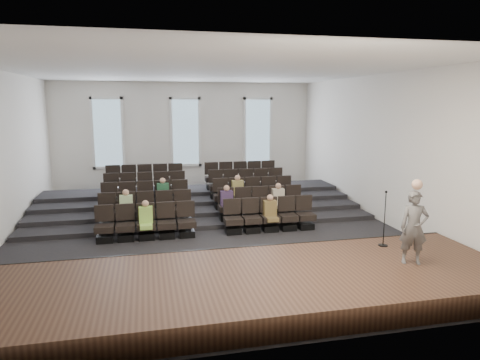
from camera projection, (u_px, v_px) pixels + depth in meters
name	position (u px, v px, depth m)	size (l,w,h in m)	color
ground	(208.00, 229.00, 13.80)	(14.00, 14.00, 0.00)	black
ceiling	(205.00, 70.00, 12.93)	(12.00, 14.00, 0.02)	white
wall_back	(185.00, 136.00, 20.11)	(12.00, 0.04, 5.00)	white
wall_front	(270.00, 202.00, 6.62)	(12.00, 0.04, 5.00)	white
wall_right	(381.00, 148.00, 14.65)	(0.04, 14.00, 5.00)	white
stage	(243.00, 287.00, 8.86)	(11.80, 3.60, 0.50)	#452C1D
stage_lip	(227.00, 258.00, 10.56)	(11.80, 0.06, 0.52)	black
risers	(196.00, 202.00, 16.82)	(11.80, 4.80, 0.60)	black
seating_rows	(201.00, 199.00, 15.17)	(6.80, 4.70, 1.67)	black
windows	(186.00, 132.00, 20.01)	(8.44, 0.10, 3.24)	white
audience	(208.00, 201.00, 14.12)	(5.45, 2.64, 1.10)	#9CD153
speaker	(414.00, 228.00, 9.39)	(0.60, 0.39, 1.64)	#54514F
mic_stand	(384.00, 230.00, 10.63)	(0.24, 0.24, 1.41)	black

